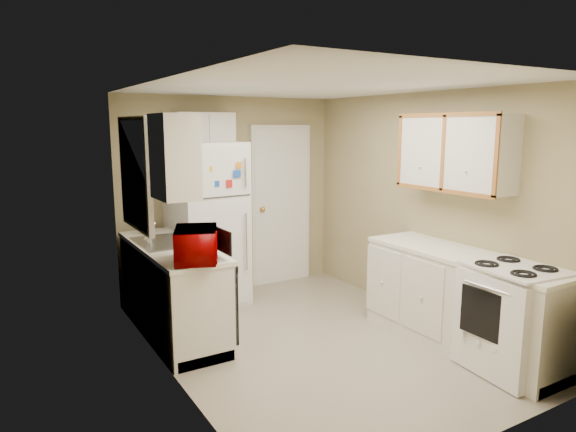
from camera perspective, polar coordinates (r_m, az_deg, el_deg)
floor at (r=5.11m, az=2.94°, el=-13.65°), size 3.80×3.80×0.00m
ceiling at (r=4.70m, az=3.21°, el=14.25°), size 3.80×3.80×0.00m
wall_left at (r=4.16m, az=-13.19°, el=-2.06°), size 3.80×3.80×0.00m
wall_right at (r=5.65m, az=14.97°, el=1.00°), size 3.80×3.80×0.00m
wall_back at (r=6.41m, az=-6.40°, el=2.31°), size 2.80×2.80×0.00m
wall_front at (r=3.39m, az=21.26°, el=-5.24°), size 2.80×2.80×0.00m
left_counter at (r=5.27m, az=-12.72°, el=-7.92°), size 0.60×1.80×0.90m
dishwasher at (r=4.82m, az=-7.17°, el=-8.97°), size 0.03×0.58×0.72m
sink at (r=5.30m, az=-13.40°, el=-3.25°), size 0.54×0.74×0.16m
microwave at (r=4.47m, az=-10.14°, el=-3.10°), size 0.59×0.46×0.35m
soap_bottle at (r=5.69m, az=-15.30°, el=-1.00°), size 0.10×0.10×0.19m
window_blinds at (r=5.12m, az=-16.52°, el=4.54°), size 0.10×0.98×1.08m
upper_cabinet_left at (r=4.34m, az=-12.49°, el=6.45°), size 0.30×0.45×0.70m
refrigerator at (r=5.99m, az=-9.04°, el=-0.86°), size 0.82×0.80×1.87m
cabinet_over_fridge at (r=6.06m, az=-9.45°, el=9.39°), size 0.70×0.30×0.40m
interior_door at (r=6.71m, az=-0.78°, el=1.17°), size 0.86×0.06×2.08m
right_counter at (r=5.09m, az=18.68°, el=-8.89°), size 0.60×2.00×0.90m
stove at (r=4.74m, az=23.54°, el=-10.80°), size 0.65×0.77×0.87m
upper_cabinet_right at (r=5.14m, az=18.09°, el=6.72°), size 0.30×1.20×0.70m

